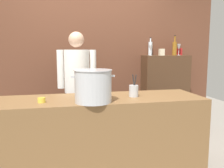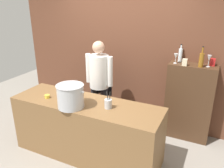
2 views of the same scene
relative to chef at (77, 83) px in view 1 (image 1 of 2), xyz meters
The scene contains 13 objects.
brick_back_panel 0.85m from the chef, 73.48° to the left, with size 4.40×0.10×3.00m, color brown.
prep_counter 0.95m from the chef, 76.39° to the right, with size 2.28×0.70×0.90m, color brown.
bar_cabinet 1.58m from the chef, 15.65° to the left, with size 0.76×0.32×1.33m, color #472D1C.
chef is the anchor object (origin of this frame).
stockpot_large 0.99m from the chef, 85.12° to the right, with size 0.44×0.38×0.33m.
utensil_crock 0.97m from the chef, 54.21° to the right, with size 0.10×0.10×0.25m.
butter_jar 0.98m from the chef, 115.55° to the right, with size 0.08×0.08×0.05m, color yellow.
wine_bottle_amber 1.71m from the chef, 11.90° to the left, with size 0.07×0.07×0.32m.
wine_bottle_clear 1.44m from the chef, 22.45° to the left, with size 0.07×0.07×0.29m.
wine_glass_short 1.36m from the chef, 17.50° to the left, with size 0.07×0.07×0.16m.
wine_glass_tall 1.82m from the chef, 13.01° to the left, with size 0.06×0.06×0.19m.
spice_tin_red 1.88m from the chef, 15.39° to the left, with size 0.08×0.08×0.12m, color red.
spice_tin_cream 1.47m from the chef, 12.75° to the left, with size 0.07×0.07×0.11m, color beige.
Camera 1 is at (-0.44, -2.62, 1.43)m, focal length 39.60 mm.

